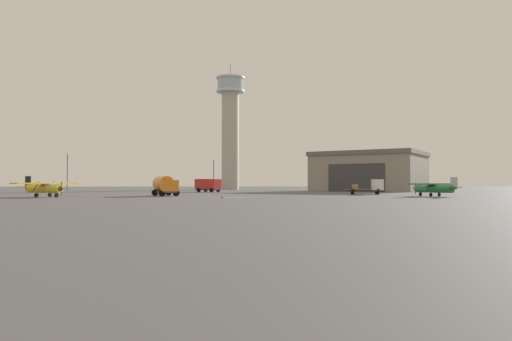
{
  "coord_description": "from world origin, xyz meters",
  "views": [
    {
      "loc": [
        -0.51,
        -63.81,
        1.98
      ],
      "look_at": [
        4.36,
        24.12,
        4.37
      ],
      "focal_mm": 32.43,
      "sensor_mm": 36.0,
      "label": 1
    }
  ],
  "objects": [
    {
      "name": "ground_plane",
      "position": [
        0.0,
        0.0,
        0.0
      ],
      "size": [
        400.0,
        400.0,
        0.0
      ],
      "primitive_type": "plane",
      "color": "#545456"
    },
    {
      "name": "truck_fuel_tanker_orange",
      "position": [
        -10.56,
        7.61,
        1.66
      ],
      "size": [
        4.63,
        6.27,
        3.04
      ],
      "rotation": [
        0.0,
        0.0,
        5.15
      ],
      "color": "#38383D",
      "rests_on": "ground_plane"
    },
    {
      "name": "control_tower",
      "position": [
        -0.56,
        75.74,
        19.37
      ],
      "size": [
        8.55,
        8.55,
        38.11
      ],
      "color": "#B2AD9E",
      "rests_on": "ground_plane"
    },
    {
      "name": "truck_flatbed_white",
      "position": [
        23.74,
        15.15,
        1.27
      ],
      "size": [
        6.75,
        3.9,
        2.62
      ],
      "rotation": [
        0.0,
        0.0,
        6.12
      ],
      "color": "#38383D",
      "rests_on": "ground_plane"
    },
    {
      "name": "airplane_green",
      "position": [
        29.28,
        2.18,
        1.31
      ],
      "size": [
        8.77,
        7.17,
        2.81
      ],
      "rotation": [
        0.0,
        0.0,
        2.13
      ],
      "color": "#287A42",
      "rests_on": "ground_plane"
    },
    {
      "name": "airplane_yellow",
      "position": [
        -26.39,
        1.84,
        1.38
      ],
      "size": [
        7.56,
        9.41,
        2.96
      ],
      "rotation": [
        0.0,
        0.0,
        5.77
      ],
      "color": "gold",
      "rests_on": "ground_plane"
    },
    {
      "name": "traffic_cone_near_left",
      "position": [
        -1.6,
        -1.39,
        0.29
      ],
      "size": [
        0.36,
        0.36,
        0.59
      ],
      "color": "black",
      "rests_on": "ground_plane"
    },
    {
      "name": "light_post_north",
      "position": [
        -40.72,
        52.39,
        5.58
      ],
      "size": [
        0.44,
        0.44,
        9.47
      ],
      "color": "#38383D",
      "rests_on": "ground_plane"
    },
    {
      "name": "hangar",
      "position": [
        33.76,
        48.33,
        4.78
      ],
      "size": [
        32.01,
        30.88,
        9.53
      ],
      "rotation": [
        0.0,
        0.0,
        -2.18
      ],
      "color": "gray",
      "rests_on": "ground_plane"
    },
    {
      "name": "light_post_west",
      "position": [
        -4.48,
        45.74,
        4.59
      ],
      "size": [
        0.44,
        0.44,
        7.57
      ],
      "color": "#38383D",
      "rests_on": "ground_plane"
    },
    {
      "name": "truck_box_red",
      "position": [
        -5.41,
        36.48,
        1.64
      ],
      "size": [
        5.88,
        5.38,
        2.85
      ],
      "rotation": [
        0.0,
        0.0,
        5.61
      ],
      "color": "#38383D",
      "rests_on": "ground_plane"
    }
  ]
}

